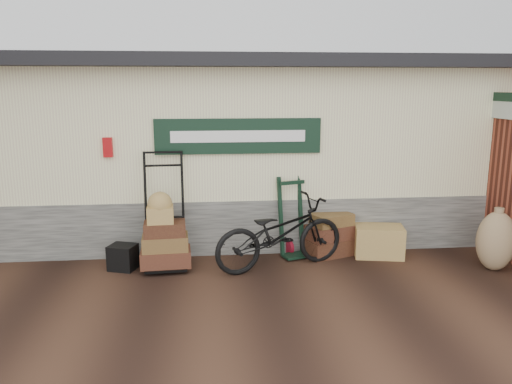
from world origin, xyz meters
TOP-DOWN VIEW (x-y plane):
  - ground at (0.00, 0.00)m, footprint 80.00×80.00m
  - station_building at (-0.01, 2.74)m, footprint 14.40×4.10m
  - porter_trolley at (-1.45, 0.59)m, footprint 0.93×0.72m
  - green_barrow at (0.55, 0.85)m, footprint 0.57×0.52m
  - suitcase_stack at (1.18, 0.85)m, footprint 0.91×0.74m
  - wicker_hamper at (1.95, 0.70)m, footprint 0.85×0.64m
  - black_trunk at (-2.09, 0.49)m, footprint 0.47×0.43m
  - bicycle at (0.28, 0.32)m, footprint 1.34×2.21m
  - burlap_sack_left at (3.47, -0.09)m, footprint 0.67×0.61m

SIDE VIEW (x-z plane):
  - ground at x=0.00m, z-range 0.00..0.00m
  - black_trunk at x=-2.09m, z-range 0.00..0.38m
  - wicker_hamper at x=1.95m, z-range 0.00..0.50m
  - suitcase_stack at x=1.18m, z-range 0.00..0.70m
  - burlap_sack_left at x=3.47m, z-range 0.00..0.91m
  - bicycle at x=0.28m, z-range 0.00..1.22m
  - green_barrow at x=0.55m, z-range 0.00..1.30m
  - porter_trolley at x=-1.45m, z-range 0.00..1.79m
  - station_building at x=-0.01m, z-range 0.01..3.21m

